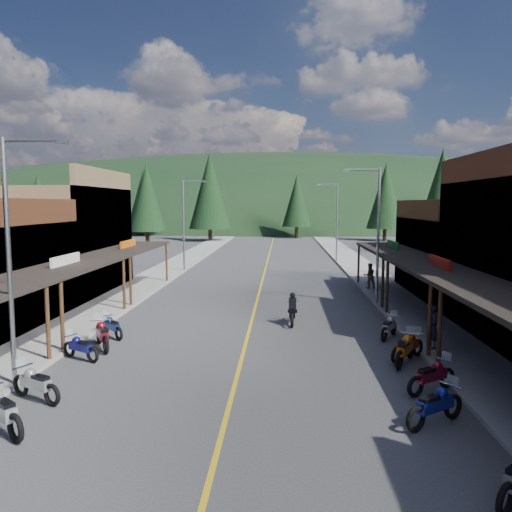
# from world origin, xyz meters

# --- Properties ---
(ground) EXTENTS (220.00, 220.00, 0.00)m
(ground) POSITION_xyz_m (0.00, 0.00, 0.00)
(ground) COLOR #38383A
(ground) RESTS_ON ground
(centerline) EXTENTS (0.15, 90.00, 0.01)m
(centerline) POSITION_xyz_m (0.00, 20.00, 0.01)
(centerline) COLOR gold
(centerline) RESTS_ON ground
(sidewalk_west) EXTENTS (3.40, 94.00, 0.15)m
(sidewalk_west) POSITION_xyz_m (-8.70, 20.00, 0.07)
(sidewalk_west) COLOR gray
(sidewalk_west) RESTS_ON ground
(sidewalk_east) EXTENTS (3.40, 94.00, 0.15)m
(sidewalk_east) POSITION_xyz_m (8.70, 20.00, 0.07)
(sidewalk_east) COLOR gray
(sidewalk_east) RESTS_ON ground
(shop_west_3) EXTENTS (10.90, 10.20, 8.20)m
(shop_west_3) POSITION_xyz_m (-13.78, 11.30, 3.52)
(shop_west_3) COLOR brown
(shop_west_3) RESTS_ON ground
(shop_east_3) EXTENTS (10.90, 10.20, 6.20)m
(shop_east_3) POSITION_xyz_m (13.75, 11.30, 2.53)
(shop_east_3) COLOR #4C2D16
(shop_east_3) RESTS_ON ground
(streetlight_0) EXTENTS (2.16, 0.18, 8.00)m
(streetlight_0) POSITION_xyz_m (-6.95, -6.00, 4.46)
(streetlight_0) COLOR gray
(streetlight_0) RESTS_ON ground
(streetlight_1) EXTENTS (2.16, 0.18, 8.00)m
(streetlight_1) POSITION_xyz_m (-6.95, 22.00, 4.46)
(streetlight_1) COLOR gray
(streetlight_1) RESTS_ON ground
(streetlight_2) EXTENTS (2.16, 0.18, 8.00)m
(streetlight_2) POSITION_xyz_m (6.95, 8.00, 4.46)
(streetlight_2) COLOR gray
(streetlight_2) RESTS_ON ground
(streetlight_3) EXTENTS (2.16, 0.18, 8.00)m
(streetlight_3) POSITION_xyz_m (6.95, 30.00, 4.46)
(streetlight_3) COLOR gray
(streetlight_3) RESTS_ON ground
(ridge_hill) EXTENTS (310.00, 140.00, 60.00)m
(ridge_hill) POSITION_xyz_m (0.00, 135.00, 0.00)
(ridge_hill) COLOR black
(ridge_hill) RESTS_ON ground
(pine_0) EXTENTS (5.04, 5.04, 11.00)m
(pine_0) POSITION_xyz_m (-40.00, 62.00, 6.48)
(pine_0) COLOR black
(pine_0) RESTS_ON ground
(pine_1) EXTENTS (5.88, 5.88, 12.50)m
(pine_1) POSITION_xyz_m (-24.00, 70.00, 7.24)
(pine_1) COLOR black
(pine_1) RESTS_ON ground
(pine_2) EXTENTS (6.72, 6.72, 14.00)m
(pine_2) POSITION_xyz_m (-10.00, 58.00, 7.99)
(pine_2) COLOR black
(pine_2) RESTS_ON ground
(pine_3) EXTENTS (5.04, 5.04, 11.00)m
(pine_3) POSITION_xyz_m (4.00, 66.00, 6.48)
(pine_3) COLOR black
(pine_3) RESTS_ON ground
(pine_4) EXTENTS (5.88, 5.88, 12.50)m
(pine_4) POSITION_xyz_m (18.00, 60.00, 7.24)
(pine_4) COLOR black
(pine_4) RESTS_ON ground
(pine_5) EXTENTS (6.72, 6.72, 14.00)m
(pine_5) POSITION_xyz_m (34.00, 72.00, 7.99)
(pine_5) COLOR black
(pine_5) RESTS_ON ground
(pine_7) EXTENTS (5.88, 5.88, 12.50)m
(pine_7) POSITION_xyz_m (-32.00, 76.00, 7.24)
(pine_7) COLOR black
(pine_7) RESTS_ON ground
(pine_8) EXTENTS (4.48, 4.48, 10.00)m
(pine_8) POSITION_xyz_m (-22.00, 40.00, 5.98)
(pine_8) COLOR black
(pine_8) RESTS_ON ground
(pine_9) EXTENTS (4.93, 4.93, 10.80)m
(pine_9) POSITION_xyz_m (24.00, 45.00, 6.38)
(pine_9) COLOR black
(pine_9) RESTS_ON ground
(pine_10) EXTENTS (5.38, 5.38, 11.60)m
(pine_10) POSITION_xyz_m (-18.00, 50.00, 6.78)
(pine_10) COLOR black
(pine_10) RESTS_ON ground
(pine_11) EXTENTS (5.82, 5.82, 12.40)m
(pine_11) POSITION_xyz_m (20.00, 38.00, 7.19)
(pine_11) COLOR black
(pine_11) RESTS_ON ground
(bike_west_4) EXTENTS (2.35, 2.05, 1.34)m
(bike_west_4) POSITION_xyz_m (-5.74, -9.14, 0.67)
(bike_west_4) COLOR #A0A0A5
(bike_west_4) RESTS_ON ground
(bike_west_5) EXTENTS (2.18, 1.60, 1.20)m
(bike_west_5) POSITION_xyz_m (-5.88, -7.03, 0.60)
(bike_west_5) COLOR gray
(bike_west_5) RESTS_ON ground
(bike_west_6) EXTENTS (1.97, 1.48, 1.09)m
(bike_west_6) POSITION_xyz_m (-6.13, -3.06, 0.54)
(bike_west_6) COLOR navy
(bike_west_6) RESTS_ON ground
(bike_west_7) EXTENTS (1.79, 2.36, 1.31)m
(bike_west_7) POSITION_xyz_m (-5.84, -1.52, 0.65)
(bike_west_7) COLOR maroon
(bike_west_7) RESTS_ON ground
(bike_west_8) EXTENTS (1.81, 1.82, 1.10)m
(bike_west_8) POSITION_xyz_m (-6.05, 0.20, 0.55)
(bike_west_8) COLOR navy
(bike_west_8) RESTS_ON ground
(bike_east_4) EXTENTS (2.16, 1.81, 1.22)m
(bike_east_4) POSITION_xyz_m (5.69, -8.07, 0.61)
(bike_east_4) COLOR navy
(bike_east_4) RESTS_ON ground
(bike_east_5) EXTENTS (2.10, 1.73, 1.18)m
(bike_east_5) POSITION_xyz_m (6.29, -5.70, 0.59)
(bike_east_5) COLOR maroon
(bike_east_5) RESTS_ON ground
(bike_east_6) EXTENTS (1.70, 2.29, 1.26)m
(bike_east_6) POSITION_xyz_m (6.13, -2.89, 0.63)
(bike_east_6) COLOR #CC5F0E
(bike_east_6) RESTS_ON ground
(bike_east_7) EXTENTS (1.94, 1.95, 1.18)m
(bike_east_7) POSITION_xyz_m (6.35, -2.37, 0.59)
(bike_east_7) COLOR #A63B0B
(bike_east_7) RESTS_ON ground
(bike_east_8) EXTENTS (1.51, 2.03, 1.12)m
(bike_east_8) POSITION_xyz_m (6.31, 0.78, 0.56)
(bike_east_8) COLOR #9F9FA4
(bike_east_8) RESTS_ON ground
(rider_on_bike) EXTENTS (0.80, 2.18, 1.64)m
(rider_on_bike) POSITION_xyz_m (2.06, 3.14, 0.66)
(rider_on_bike) COLOR black
(rider_on_bike) RESTS_ON ground
(pedestrian_east_a) EXTENTS (0.60, 0.75, 1.78)m
(pedestrian_east_a) POSITION_xyz_m (7.63, -1.18, 1.04)
(pedestrian_east_a) COLOR #221D2C
(pedestrian_east_a) RESTS_ON sidewalk_east
(pedestrian_east_b) EXTENTS (0.93, 0.63, 1.76)m
(pedestrian_east_b) POSITION_xyz_m (7.55, 13.14, 1.03)
(pedestrian_east_b) COLOR brown
(pedestrian_east_b) RESTS_ON sidewalk_east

